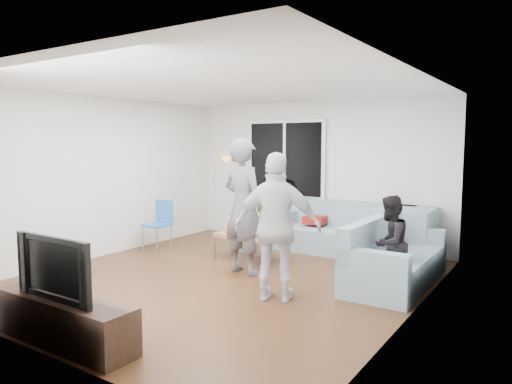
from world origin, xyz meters
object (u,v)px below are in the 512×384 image
Objects in this scene: sofa_right_section at (396,252)px; spectator_back at (269,212)px; sofa_back_section at (341,228)px; tv_console at (65,321)px; side_chair at (157,225)px; floor_lamp at (229,194)px; player_left at (243,207)px; player_right at (277,227)px; coffee_table at (249,247)px; television at (63,266)px; spectator_right at (389,243)px.

sofa_right_section is 3.03m from spectator_back.
tv_console is (-0.70, -4.77, -0.20)m from sofa_back_section.
side_chair is at bearing -132.99° from spectator_back.
floor_lamp is 1.44m from spectator_back.
sofa_back_section is 1.20× the size of player_left.
player_left reaches higher than player_right.
tv_console is at bearing -84.32° from coffee_table.
coffee_table is 0.71× the size of floor_lamp.
player_right is 1.72× the size of television.
spectator_right is (1.97, 0.38, -0.36)m from player_left.
sofa_back_section is 2.02m from spectator_right.
side_chair is (-2.77, -1.54, 0.01)m from sofa_back_section.
player_left is 1.88× the size of television.
sofa_back_section is 1.47× the size of floor_lamp.
sofa_right_section is at bearing -151.68° from player_left.
sofa_right_section is at bearing 60.55° from tv_console.
player_right reaches higher than side_chair.
player_left is at bearing 109.01° from sofa_right_section.
television reaches higher than side_chair.
side_chair is at bearing -150.98° from sofa_back_section.
floor_lamp reaches higher than side_chair.
spectator_right is at bearing 2.82° from side_chair.
coffee_table is 0.69× the size of tv_console.
spectator_right is (0.00, -0.30, 0.18)m from sofa_right_section.
side_chair is at bearing -0.89° from player_left.
coffee_table is 0.96× the size of spectator_back.
sofa_right_section is 1.75× the size of spectator_back.
tv_console is at bearing -21.76° from spectator_right.
television reaches higher than tv_console.
sofa_back_section is 1.44× the size of tv_console.
floor_lamp reaches higher than coffee_table.
player_left is at bearing -109.32° from sofa_back_section.
coffee_table is 2.55m from floor_lamp.
sofa_right_section is 1.78m from player_right.
spectator_right is (0.98, 1.11, -0.27)m from player_right.
player_right is 1.51m from spectator_right.
side_chair is 2.20m from player_left.
sofa_back_section is 1.45m from spectator_back.
spectator_right is at bearing -180.00° from sofa_right_section.
coffee_table is 2.40m from spectator_right.
sofa_back_section is 1.91× the size of spectator_right.
spectator_back is (1.32, 1.57, 0.14)m from side_chair.
television is at bearing -21.76° from spectator_right.
spectator_right is 1.05× the size of spectator_back.
player_right is at bearing 64.52° from tv_console.
sofa_back_section is at bearing 31.84° from side_chair.
tv_console is (-0.02, -2.86, -0.74)m from player_left.
spectator_right reaches higher than television.
player_left is at bearing -61.13° from coffee_table.
spectator_back is (-2.75, 1.57, -0.03)m from spectator_right.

